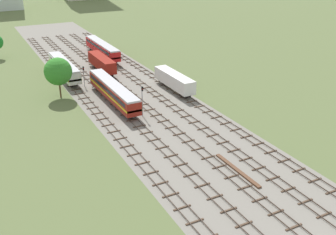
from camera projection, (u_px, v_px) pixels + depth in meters
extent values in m
plane|color=#5B6B3D|center=(126.00, 91.00, 86.69)|extent=(480.00, 480.00, 0.00)
cube|color=gray|center=(126.00, 91.00, 86.69)|extent=(23.06, 176.00, 0.01)
cube|color=#47382D|center=(78.00, 96.00, 83.10)|extent=(0.07, 126.00, 0.15)
cube|color=#47382D|center=(85.00, 95.00, 83.71)|extent=(0.07, 126.00, 0.15)
cube|color=brown|center=(195.00, 222.00, 45.69)|extent=(2.40, 0.22, 0.14)
cube|color=brown|center=(182.00, 208.00, 48.12)|extent=(2.40, 0.22, 0.14)
cube|color=brown|center=(171.00, 195.00, 50.56)|extent=(2.40, 0.22, 0.14)
cube|color=brown|center=(160.00, 183.00, 53.00)|extent=(2.40, 0.22, 0.14)
cube|color=brown|center=(151.00, 173.00, 55.43)|extent=(2.40, 0.22, 0.14)
cube|color=brown|center=(142.00, 163.00, 57.87)|extent=(2.40, 0.22, 0.14)
cube|color=brown|center=(134.00, 154.00, 60.31)|extent=(2.40, 0.22, 0.14)
cube|color=brown|center=(127.00, 146.00, 62.75)|extent=(2.40, 0.22, 0.14)
cube|color=brown|center=(120.00, 139.00, 65.18)|extent=(2.40, 0.22, 0.14)
cube|color=brown|center=(114.00, 132.00, 67.62)|extent=(2.40, 0.22, 0.14)
cube|color=brown|center=(108.00, 125.00, 70.06)|extent=(2.40, 0.22, 0.14)
cube|color=brown|center=(103.00, 119.00, 72.50)|extent=(2.40, 0.22, 0.14)
cube|color=brown|center=(97.00, 113.00, 74.93)|extent=(2.40, 0.22, 0.14)
cube|color=brown|center=(93.00, 108.00, 77.37)|extent=(2.40, 0.22, 0.14)
cube|color=brown|center=(88.00, 103.00, 79.81)|extent=(2.40, 0.22, 0.14)
cube|color=brown|center=(84.00, 98.00, 82.24)|extent=(2.40, 0.22, 0.14)
cube|color=brown|center=(80.00, 94.00, 84.68)|extent=(2.40, 0.22, 0.14)
cube|color=brown|center=(76.00, 90.00, 87.12)|extent=(2.40, 0.22, 0.14)
cube|color=brown|center=(73.00, 86.00, 89.56)|extent=(2.40, 0.22, 0.14)
cube|color=brown|center=(69.00, 82.00, 91.99)|extent=(2.40, 0.22, 0.14)
cube|color=brown|center=(66.00, 78.00, 94.43)|extent=(2.40, 0.22, 0.14)
cube|color=brown|center=(63.00, 75.00, 96.87)|extent=(2.40, 0.22, 0.14)
cube|color=brown|center=(60.00, 72.00, 99.31)|extent=(2.40, 0.22, 0.14)
cube|color=brown|center=(57.00, 69.00, 101.74)|extent=(2.40, 0.22, 0.14)
cube|color=brown|center=(55.00, 66.00, 104.18)|extent=(2.40, 0.22, 0.14)
cube|color=brown|center=(52.00, 63.00, 106.62)|extent=(2.40, 0.22, 0.14)
cube|color=brown|center=(50.00, 60.00, 109.05)|extent=(2.40, 0.22, 0.14)
cube|color=brown|center=(48.00, 58.00, 111.49)|extent=(2.40, 0.22, 0.14)
cube|color=brown|center=(45.00, 55.00, 113.93)|extent=(2.40, 0.22, 0.14)
cube|color=brown|center=(43.00, 53.00, 116.37)|extent=(2.40, 0.22, 0.14)
cube|color=brown|center=(41.00, 51.00, 118.80)|extent=(2.40, 0.22, 0.14)
cube|color=brown|center=(39.00, 49.00, 121.24)|extent=(2.40, 0.22, 0.14)
cube|color=brown|center=(38.00, 46.00, 123.68)|extent=(2.40, 0.22, 0.14)
cube|color=brown|center=(36.00, 44.00, 126.12)|extent=(2.40, 0.22, 0.14)
cube|color=brown|center=(34.00, 43.00, 128.55)|extent=(2.40, 0.22, 0.14)
cube|color=brown|center=(32.00, 41.00, 130.99)|extent=(2.40, 0.22, 0.14)
cube|color=brown|center=(31.00, 39.00, 133.43)|extent=(2.40, 0.22, 0.14)
cube|color=#47382D|center=(100.00, 92.00, 85.11)|extent=(0.07, 126.00, 0.15)
cube|color=#47382D|center=(106.00, 91.00, 85.71)|extent=(0.07, 126.00, 0.15)
cube|color=brown|center=(244.00, 224.00, 45.25)|extent=(2.40, 0.22, 0.14)
cube|color=brown|center=(229.00, 210.00, 47.69)|extent=(2.40, 0.22, 0.14)
cube|color=brown|center=(215.00, 197.00, 50.13)|extent=(2.40, 0.22, 0.14)
cube|color=brown|center=(202.00, 185.00, 52.56)|extent=(2.40, 0.22, 0.14)
cube|color=brown|center=(191.00, 175.00, 55.00)|extent=(2.40, 0.22, 0.14)
cube|color=brown|center=(180.00, 165.00, 57.44)|extent=(2.40, 0.22, 0.14)
cube|color=brown|center=(171.00, 156.00, 59.88)|extent=(2.40, 0.22, 0.14)
cube|color=brown|center=(162.00, 148.00, 62.31)|extent=(2.40, 0.22, 0.14)
cube|color=brown|center=(154.00, 140.00, 64.75)|extent=(2.40, 0.22, 0.14)
cube|color=brown|center=(146.00, 133.00, 67.19)|extent=(2.40, 0.22, 0.14)
cube|color=brown|center=(139.00, 126.00, 69.62)|extent=(2.40, 0.22, 0.14)
cube|color=brown|center=(133.00, 120.00, 72.06)|extent=(2.40, 0.22, 0.14)
cube|color=brown|center=(127.00, 114.00, 74.50)|extent=(2.40, 0.22, 0.14)
cube|color=brown|center=(121.00, 109.00, 76.94)|extent=(2.40, 0.22, 0.14)
cube|color=brown|center=(116.00, 104.00, 79.37)|extent=(2.40, 0.22, 0.14)
cube|color=brown|center=(110.00, 99.00, 81.81)|extent=(2.40, 0.22, 0.14)
cube|color=brown|center=(106.00, 95.00, 84.25)|extent=(2.40, 0.22, 0.14)
cube|color=brown|center=(101.00, 90.00, 86.69)|extent=(2.40, 0.22, 0.14)
cube|color=brown|center=(97.00, 86.00, 89.12)|extent=(2.40, 0.22, 0.14)
cube|color=brown|center=(93.00, 82.00, 91.56)|extent=(2.40, 0.22, 0.14)
cube|color=brown|center=(89.00, 79.00, 94.00)|extent=(2.40, 0.22, 0.14)
cube|color=brown|center=(85.00, 75.00, 96.44)|extent=(2.40, 0.22, 0.14)
cube|color=brown|center=(82.00, 72.00, 98.87)|extent=(2.40, 0.22, 0.14)
cube|color=brown|center=(79.00, 69.00, 101.31)|extent=(2.40, 0.22, 0.14)
cube|color=brown|center=(76.00, 66.00, 103.75)|extent=(2.40, 0.22, 0.14)
cube|color=brown|center=(73.00, 63.00, 106.18)|extent=(2.40, 0.22, 0.14)
cube|color=brown|center=(70.00, 61.00, 108.62)|extent=(2.40, 0.22, 0.14)
cube|color=brown|center=(67.00, 58.00, 111.06)|extent=(2.40, 0.22, 0.14)
cube|color=brown|center=(64.00, 56.00, 113.50)|extent=(2.40, 0.22, 0.14)
cube|color=brown|center=(62.00, 53.00, 115.93)|extent=(2.40, 0.22, 0.14)
cube|color=brown|center=(59.00, 51.00, 118.37)|extent=(2.40, 0.22, 0.14)
cube|color=brown|center=(57.00, 49.00, 120.81)|extent=(2.40, 0.22, 0.14)
cube|color=brown|center=(55.00, 47.00, 123.25)|extent=(2.40, 0.22, 0.14)
cube|color=brown|center=(53.00, 45.00, 125.68)|extent=(2.40, 0.22, 0.14)
cube|color=brown|center=(51.00, 43.00, 128.12)|extent=(2.40, 0.22, 0.14)
cube|color=brown|center=(49.00, 41.00, 130.56)|extent=(2.40, 0.22, 0.14)
cube|color=brown|center=(47.00, 39.00, 132.99)|extent=(2.40, 0.22, 0.14)
cube|color=brown|center=(45.00, 38.00, 135.43)|extent=(2.40, 0.22, 0.14)
cube|color=#47382D|center=(121.00, 89.00, 87.11)|extent=(0.07, 126.00, 0.15)
cube|color=#47382D|center=(127.00, 88.00, 87.71)|extent=(0.07, 126.00, 0.15)
cube|color=brown|center=(294.00, 227.00, 44.82)|extent=(2.40, 0.22, 0.14)
cube|color=brown|center=(276.00, 213.00, 47.26)|extent=(2.40, 0.22, 0.14)
cube|color=brown|center=(260.00, 199.00, 49.69)|extent=(2.40, 0.22, 0.14)
cube|color=brown|center=(245.00, 187.00, 52.13)|extent=(2.40, 0.22, 0.14)
cube|color=brown|center=(232.00, 177.00, 54.57)|extent=(2.40, 0.22, 0.14)
cube|color=brown|center=(219.00, 167.00, 57.01)|extent=(2.40, 0.22, 0.14)
cube|color=brown|center=(208.00, 157.00, 59.44)|extent=(2.40, 0.22, 0.14)
cube|color=brown|center=(198.00, 149.00, 61.88)|extent=(2.40, 0.22, 0.14)
cube|color=brown|center=(188.00, 141.00, 64.32)|extent=(2.40, 0.22, 0.14)
cube|color=brown|center=(179.00, 134.00, 66.75)|extent=(2.40, 0.22, 0.14)
cube|color=brown|center=(171.00, 127.00, 69.19)|extent=(2.40, 0.22, 0.14)
cube|color=brown|center=(163.00, 121.00, 71.63)|extent=(2.40, 0.22, 0.14)
cube|color=brown|center=(156.00, 115.00, 74.07)|extent=(2.40, 0.22, 0.14)
cube|color=brown|center=(149.00, 110.00, 76.50)|extent=(2.40, 0.22, 0.14)
cube|color=brown|center=(143.00, 105.00, 78.94)|extent=(2.40, 0.22, 0.14)
cube|color=brown|center=(137.00, 100.00, 81.38)|extent=(2.40, 0.22, 0.14)
cube|color=brown|center=(132.00, 95.00, 83.82)|extent=(2.40, 0.22, 0.14)
cube|color=brown|center=(126.00, 91.00, 86.25)|extent=(2.40, 0.22, 0.14)
cube|color=brown|center=(121.00, 87.00, 88.69)|extent=(2.40, 0.22, 0.14)
cube|color=brown|center=(117.00, 83.00, 91.13)|extent=(2.40, 0.22, 0.14)
cube|color=brown|center=(112.00, 80.00, 93.56)|extent=(2.40, 0.22, 0.14)
cube|color=brown|center=(108.00, 76.00, 96.00)|extent=(2.40, 0.22, 0.14)
cube|color=brown|center=(104.00, 73.00, 98.44)|extent=(2.40, 0.22, 0.14)
cube|color=brown|center=(100.00, 70.00, 100.88)|extent=(2.40, 0.22, 0.14)
cube|color=brown|center=(97.00, 67.00, 103.31)|extent=(2.40, 0.22, 0.14)
cube|color=brown|center=(93.00, 64.00, 105.75)|extent=(2.40, 0.22, 0.14)
cube|color=brown|center=(90.00, 61.00, 108.19)|extent=(2.40, 0.22, 0.14)
cube|color=brown|center=(87.00, 59.00, 110.63)|extent=(2.40, 0.22, 0.14)
cube|color=brown|center=(84.00, 56.00, 113.06)|extent=(2.40, 0.22, 0.14)
cube|color=brown|center=(81.00, 54.00, 115.50)|extent=(2.40, 0.22, 0.14)
cube|color=brown|center=(78.00, 51.00, 117.94)|extent=(2.40, 0.22, 0.14)
cube|color=brown|center=(75.00, 49.00, 120.37)|extent=(2.40, 0.22, 0.14)
cube|color=brown|center=(73.00, 47.00, 122.81)|extent=(2.40, 0.22, 0.14)
cube|color=brown|center=(70.00, 45.00, 125.25)|extent=(2.40, 0.22, 0.14)
cube|color=brown|center=(68.00, 43.00, 127.69)|extent=(2.40, 0.22, 0.14)
cube|color=brown|center=(65.00, 41.00, 130.12)|extent=(2.40, 0.22, 0.14)
cube|color=brown|center=(63.00, 40.00, 132.56)|extent=(2.40, 0.22, 0.14)
cube|color=brown|center=(61.00, 38.00, 135.00)|extent=(2.40, 0.22, 0.14)
cube|color=brown|center=(59.00, 36.00, 137.44)|extent=(2.40, 0.22, 0.14)
cube|color=#47382D|center=(141.00, 86.00, 89.11)|extent=(0.07, 126.00, 0.15)
cube|color=#47382D|center=(146.00, 85.00, 89.72)|extent=(0.07, 126.00, 0.15)
cube|color=brown|center=(324.00, 215.00, 46.82)|extent=(2.40, 0.22, 0.14)
cube|color=brown|center=(305.00, 202.00, 49.26)|extent=(2.40, 0.22, 0.14)
cube|color=brown|center=(288.00, 189.00, 51.70)|extent=(2.40, 0.22, 0.14)
cube|color=brown|center=(273.00, 178.00, 54.13)|extent=(2.40, 0.22, 0.14)
cube|color=brown|center=(259.00, 168.00, 56.57)|extent=(2.40, 0.22, 0.14)
cube|color=brown|center=(246.00, 159.00, 59.01)|extent=(2.40, 0.22, 0.14)
cube|color=brown|center=(234.00, 150.00, 61.45)|extent=(2.40, 0.22, 0.14)
cube|color=brown|center=(223.00, 143.00, 63.88)|extent=(2.40, 0.22, 0.14)
cube|color=brown|center=(213.00, 135.00, 66.32)|extent=(2.40, 0.22, 0.14)
cube|color=brown|center=(203.00, 128.00, 68.76)|extent=(2.40, 0.22, 0.14)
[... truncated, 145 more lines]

